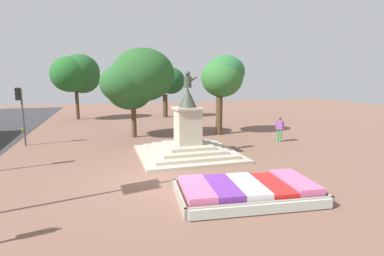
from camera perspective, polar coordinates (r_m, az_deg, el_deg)
The scene contains 9 objects.
ground_plane at distance 13.11m, azimuth -7.20°, elevation -10.17°, with size 86.44×86.44×0.00m, color brown.
flower_planter at distance 11.45m, azimuth 10.55°, elevation -11.75°, with size 5.45×3.42×0.63m.
statue_monument at distance 17.20m, azimuth -0.80°, elevation -2.56°, with size 5.54×5.54×4.78m.
traffic_light_far_corner at distance 22.37m, azimuth -29.89°, elevation 3.62°, with size 0.41×0.30×3.80m.
pedestrian_with_handbag at distance 21.68m, azimuth 16.36°, elevation 0.14°, with size 0.46×0.41×1.78m.
park_tree_far_left at distance 34.53m, azimuth -21.01°, elevation 9.55°, with size 4.99×4.79×6.97m.
park_tree_behind_statue at distance 23.96m, azimuth 5.96°, elevation 9.87°, with size 3.42×3.46×6.19m.
park_tree_far_right at distance 22.72m, azimuth -10.70°, elevation 9.01°, with size 5.47×4.42×6.61m.
park_tree_street_side at distance 34.26m, azimuth -5.17°, elevation 8.80°, with size 4.28×3.32×5.62m.
Camera 1 is at (-1.99, -12.20, 4.37)m, focal length 28.00 mm.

